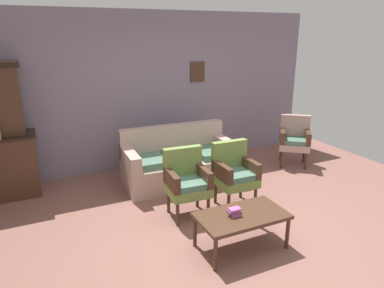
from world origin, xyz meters
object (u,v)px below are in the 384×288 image
Objects in this scene: armchair_by_doorway at (187,180)px; book_stack_on_table at (235,212)px; armchair_row_middle at (234,172)px; coffee_table at (242,218)px; wingback_chair_by_fireplace at (294,138)px; floral_couch at (179,163)px.

armchair_by_doorway is 6.21× the size of book_stack_on_table.
book_stack_on_table is (-0.57, -0.93, -0.03)m from armchair_row_middle.
coffee_table is at bearing -75.97° from armchair_by_doorway.
armchair_by_doorway is at bearing 104.03° from coffee_table.
armchair_row_middle is at bearing 58.53° from book_stack_on_table.
wingback_chair_by_fireplace is at bearing 25.97° from armchair_row_middle.
armchair_row_middle is at bearing -1.74° from armchair_by_doorway.
armchair_by_doorway is at bearing -107.69° from floral_couch.
wingback_chair_by_fireplace reaches higher than coffee_table.
armchair_row_middle is (0.71, -0.02, 0.00)m from armchair_by_doorway.
coffee_table is at bearing -92.45° from floral_couch.
armchair_by_doorway is (-0.32, -1.01, 0.17)m from floral_couch.
coffee_table is (-0.48, -0.93, -0.12)m from armchair_row_middle.
book_stack_on_table is (-0.18, -1.97, 0.14)m from floral_couch.
floral_couch is 1.97m from coffee_table.
armchair_row_middle is 0.90× the size of coffee_table.
wingback_chair_by_fireplace is (2.55, 0.87, 0.00)m from armchair_by_doorway.
coffee_table is at bearing -117.01° from armchair_row_middle.
book_stack_on_table is (-0.09, 0.00, 0.09)m from coffee_table.
floral_couch is at bearing 72.31° from armchair_by_doorway.
coffee_table is 0.13m from book_stack_on_table.
wingback_chair_by_fireplace is (2.23, -0.14, 0.17)m from floral_couch.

